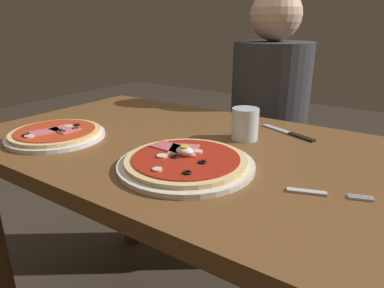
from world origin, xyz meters
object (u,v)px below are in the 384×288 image
Objects in this scene: fork at (322,193)px; knife at (291,133)px; water_glass_near at (245,126)px; diner_person at (266,141)px; dining_table at (192,183)px; pizza_foreground at (186,162)px; pizza_across_left at (56,134)px.

knife is at bearing 117.57° from fork.
water_glass_near is 0.56m from diner_person.
fork is 0.82× the size of knife.
pizza_foreground is (0.08, -0.14, 0.13)m from dining_table.
dining_table is 4.07× the size of pizza_foreground.
dining_table is at bearing 118.54° from pizza_foreground.
fork is at bearing -15.09° from dining_table.
water_glass_near is 0.16m from knife.
water_glass_near is (0.10, 0.12, 0.16)m from dining_table.
diner_person reaches higher than pizza_across_left.
pizza_across_left is 0.69m from knife.
knife reaches higher than dining_table.
diner_person reaches higher than dining_table.
pizza_foreground is 0.26m from water_glass_near.
dining_table is 0.20m from pizza_foreground.
pizza_across_left is 1.47× the size of knife.
dining_table is 0.33m from knife.
pizza_across_left is at bearing -153.49° from dining_table.
pizza_foreground is 0.43m from pizza_across_left.
pizza_across_left reaches higher than knife.
fork is (0.37, -0.10, 0.12)m from dining_table.
pizza_foreground is 2.06× the size of fork.
dining_table is 0.22m from water_glass_near.
knife is (0.12, 0.38, -0.01)m from pizza_foreground.
pizza_across_left is at bearing -146.56° from water_glass_near.
knife is at bearing 72.22° from pizza_foreground.
fork is 0.38m from knife.
fork is (0.27, -0.22, -0.04)m from water_glass_near.
water_glass_near is (0.02, 0.26, 0.03)m from pizza_foreground.
diner_person is at bearing 97.82° from pizza_foreground.
dining_table is 14.38× the size of water_glass_near.
pizza_across_left is 3.07× the size of water_glass_near.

